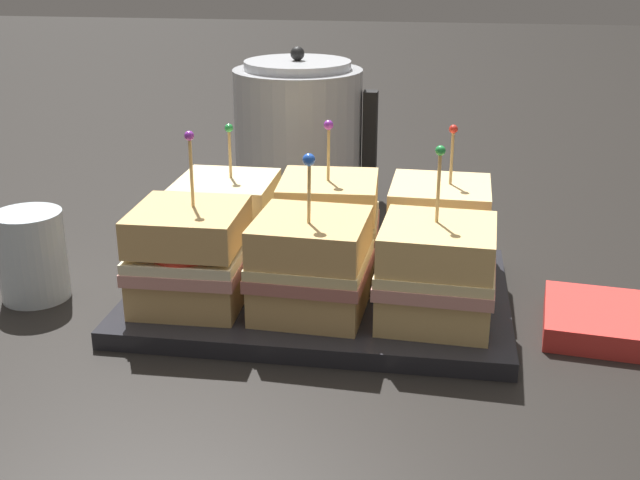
% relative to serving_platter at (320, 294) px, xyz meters
% --- Properties ---
extents(ground_plane, '(6.00, 6.00, 0.00)m').
position_rel_serving_platter_xyz_m(ground_plane, '(0.00, 0.00, -0.01)').
color(ground_plane, black).
extents(serving_platter, '(0.39, 0.27, 0.02)m').
position_rel_serving_platter_xyz_m(serving_platter, '(0.00, 0.00, 0.00)').
color(serving_platter, '#232328').
rests_on(serving_platter, ground_plane).
extents(sandwich_front_left, '(0.11, 0.11, 0.17)m').
position_rel_serving_platter_xyz_m(sandwich_front_left, '(-0.12, -0.06, 0.06)').
color(sandwich_front_left, tan).
rests_on(sandwich_front_left, serving_platter).
extents(sandwich_front_center, '(0.12, 0.12, 0.16)m').
position_rel_serving_platter_xyz_m(sandwich_front_center, '(-0.00, -0.06, 0.06)').
color(sandwich_front_center, tan).
rests_on(sandwich_front_center, serving_platter).
extents(sandwich_front_right, '(0.12, 0.12, 0.17)m').
position_rel_serving_platter_xyz_m(sandwich_front_right, '(0.12, -0.06, 0.06)').
color(sandwich_front_right, tan).
rests_on(sandwich_front_right, serving_platter).
extents(sandwich_back_left, '(0.11, 0.11, 0.16)m').
position_rel_serving_platter_xyz_m(sandwich_back_left, '(-0.11, 0.06, 0.06)').
color(sandwich_back_left, beige).
rests_on(sandwich_back_left, serving_platter).
extents(sandwich_back_center, '(0.12, 0.12, 0.17)m').
position_rel_serving_platter_xyz_m(sandwich_back_center, '(-0.00, 0.06, 0.06)').
color(sandwich_back_center, tan).
rests_on(sandwich_back_center, serving_platter).
extents(sandwich_back_right, '(0.11, 0.11, 0.16)m').
position_rel_serving_platter_xyz_m(sandwich_back_right, '(0.12, 0.06, 0.06)').
color(sandwich_back_right, '#DBB77A').
rests_on(sandwich_back_right, serving_platter).
extents(kettle_steel, '(0.21, 0.19, 0.22)m').
position_rel_serving_platter_xyz_m(kettle_steel, '(-0.09, 0.37, 0.09)').
color(kettle_steel, '#B7BABF').
rests_on(kettle_steel, ground_plane).
extents(drinking_glass, '(0.07, 0.07, 0.10)m').
position_rel_serving_platter_xyz_m(drinking_glass, '(-0.30, -0.03, 0.04)').
color(drinking_glass, silver).
rests_on(drinking_glass, ground_plane).
extents(napkin_stack, '(0.13, 0.13, 0.02)m').
position_rel_serving_platter_xyz_m(napkin_stack, '(0.29, -0.03, 0.00)').
color(napkin_stack, red).
rests_on(napkin_stack, ground_plane).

